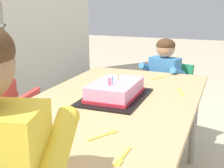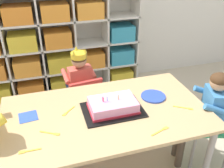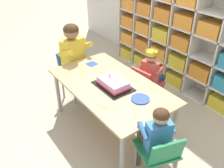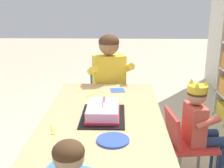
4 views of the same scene
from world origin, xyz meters
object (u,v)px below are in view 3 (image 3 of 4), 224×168
object	(u,v)px
fork_beside_plate_stack	(103,73)
fork_by_napkin	(102,107)
paper_plate_stack	(140,99)
fork_near_cake_tray	(68,72)
child_with_crown	(152,71)
fork_near_child_seat	(82,73)
classroom_chair_adult_side	(72,68)
activity_table	(110,89)
classroom_chair_guest_side	(159,153)
birthday_cake_on_tray	(113,84)
classroom_chair_blue	(146,84)
adult_helper_seated	(77,55)
fork_scattered_mid_table	(135,115)
guest_at_table_side	(155,134)

from	to	relation	value
fork_beside_plate_stack	fork_by_napkin	distance (m)	0.64
paper_plate_stack	fork_near_cake_tray	world-z (taller)	paper_plate_stack
child_with_crown	fork_near_child_seat	distance (m)	0.88
fork_near_child_seat	classroom_chair_adult_side	bearing A→B (deg)	16.57
activity_table	classroom_chair_guest_side	bearing A→B (deg)	-7.25
classroom_chair_guest_side	fork_near_child_seat	distance (m)	1.26
classroom_chair_guest_side	birthday_cake_on_tray	bearing A→B (deg)	-80.03
paper_plate_stack	classroom_chair_blue	bearing A→B (deg)	131.29
classroom_chair_blue	adult_helper_seated	bearing A→B (deg)	30.76
adult_helper_seated	fork_by_napkin	bearing A→B (deg)	-122.39
paper_plate_stack	fork_by_napkin	world-z (taller)	paper_plate_stack
classroom_chair_blue	fork_near_cake_tray	xyz separation A→B (m)	(-0.46, -0.83, 0.24)
adult_helper_seated	fork_scattered_mid_table	distance (m)	1.32
fork_by_napkin	fork_near_child_seat	world-z (taller)	same
guest_at_table_side	fork_near_cake_tray	bearing A→B (deg)	-65.68
adult_helper_seated	guest_at_table_side	distance (m)	1.55
classroom_chair_adult_side	activity_table	bearing A→B (deg)	-105.19
classroom_chair_guest_side	paper_plate_stack	bearing A→B (deg)	-94.31
activity_table	fork_scattered_mid_table	distance (m)	0.56
activity_table	classroom_chair_guest_side	distance (m)	0.88
fork_scattered_mid_table	fork_beside_plate_stack	distance (m)	0.82
guest_at_table_side	birthday_cake_on_tray	size ratio (longest dim) A/B	2.02
paper_plate_stack	fork_beside_plate_stack	world-z (taller)	paper_plate_stack
adult_helper_seated	fork_near_cake_tray	world-z (taller)	adult_helper_seated
child_with_crown	classroom_chair_blue	bearing A→B (deg)	89.26
activity_table	fork_scattered_mid_table	size ratio (longest dim) A/B	11.40
child_with_crown	fork_scattered_mid_table	distance (m)	1.02
adult_helper_seated	fork_beside_plate_stack	size ratio (longest dim) A/B	10.61
adult_helper_seated	classroom_chair_guest_side	xyz separation A→B (m)	(1.63, -0.13, -0.25)
classroom_chair_blue	birthday_cake_on_tray	distance (m)	0.67
guest_at_table_side	paper_plate_stack	bearing A→B (deg)	-95.36
classroom_chair_adult_side	fork_by_napkin	bearing A→B (deg)	-119.62
fork_by_napkin	activity_table	bearing A→B (deg)	-65.86
child_with_crown	classroom_chair_adult_side	distance (m)	1.07
birthday_cake_on_tray	fork_beside_plate_stack	size ratio (longest dim) A/B	4.18
classroom_chair_blue	fork_near_child_seat	distance (m)	0.82
fork_beside_plate_stack	classroom_chair_blue	bearing A→B (deg)	25.54
classroom_chair_guest_side	classroom_chair_adult_side	bearing A→B (deg)	-76.07
adult_helper_seated	fork_near_cake_tray	distance (m)	0.37
classroom_chair_blue	classroom_chair_guest_side	size ratio (longest dim) A/B	0.96
classroom_chair_blue	fork_by_napkin	xyz separation A→B (m)	(0.33, -0.88, 0.24)
classroom_chair_blue	fork_beside_plate_stack	bearing A→B (deg)	61.67
classroom_chair_adult_side	paper_plate_stack	world-z (taller)	classroom_chair_adult_side
activity_table	child_with_crown	world-z (taller)	child_with_crown
child_with_crown	fork_near_child_seat	world-z (taller)	child_with_crown
child_with_crown	guest_at_table_side	distance (m)	1.14
guest_at_table_side	fork_near_child_seat	xyz separation A→B (m)	(-1.15, -0.04, 0.08)
fork_near_child_seat	classroom_chair_blue	bearing A→B (deg)	-84.56
adult_helper_seated	birthday_cake_on_tray	size ratio (longest dim) A/B	2.54
paper_plate_stack	fork_near_child_seat	size ratio (longest dim) A/B	1.53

